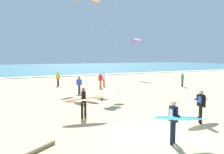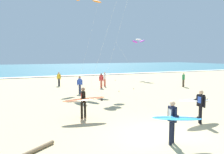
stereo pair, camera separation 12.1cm
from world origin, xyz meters
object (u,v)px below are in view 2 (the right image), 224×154
object	(u,v)px
bystander_yellow_top	(59,79)
bystander_red_top	(101,81)
surfer_third	(175,119)
bystander_white_top	(105,79)
bystander_green_top	(183,80)
kite_arc_ivory_high	(138,41)
surfer_trailing	(198,102)
surfer_lead	(84,100)
driftwood_log	(35,150)
bystander_blue_top	(80,85)

from	to	relation	value
bystander_yellow_top	bystander_red_top	world-z (taller)	same
surfer_third	bystander_white_top	xyz separation A→B (m)	(3.58, 15.80, -0.23)
bystander_green_top	kite_arc_ivory_high	bearing A→B (deg)	91.65
bystander_white_top	surfer_trailing	bearing A→B (deg)	-92.43
surfer_third	kite_arc_ivory_high	size ratio (longest dim) A/B	0.36
bystander_green_top	bystander_white_top	bearing A→B (deg)	151.79
bystander_white_top	surfer_third	bearing A→B (deg)	-102.77
surfer_lead	kite_arc_ivory_high	world-z (taller)	kite_arc_ivory_high
surfer_trailing	surfer_third	bearing A→B (deg)	-150.13
kite_arc_ivory_high	driftwood_log	distance (m)	25.67
bystander_yellow_top	driftwood_log	xyz separation A→B (m)	(-3.70, -16.55, -0.74)
bystander_green_top	surfer_lead	bearing A→B (deg)	-152.73
bystander_white_top	bystander_yellow_top	xyz separation A→B (m)	(-4.75, 2.33, 0.00)
driftwood_log	bystander_yellow_top	bearing A→B (deg)	77.41
bystander_blue_top	surfer_trailing	bearing A→B (deg)	-72.64
bystander_yellow_top	bystander_red_top	size ratio (longest dim) A/B	1.00
kite_arc_ivory_high	driftwood_log	bearing A→B (deg)	-129.50
surfer_trailing	bystander_white_top	xyz separation A→B (m)	(0.60, 14.09, -0.24)
surfer_third	surfer_lead	bearing A→B (deg)	114.74
surfer_lead	surfer_third	world-z (taller)	same
surfer_lead	kite_arc_ivory_high	size ratio (longest dim) A/B	0.38
surfer_third	bystander_red_top	xyz separation A→B (m)	(2.70, 14.61, -0.23)
kite_arc_ivory_high	bystander_green_top	xyz separation A→B (m)	(0.27, -9.27, -4.90)
surfer_trailing	bystander_yellow_top	size ratio (longest dim) A/B	1.37
surfer_trailing	bystander_white_top	bearing A→B (deg)	87.57
surfer_third	driftwood_log	size ratio (longest dim) A/B	1.29
surfer_third	bystander_white_top	world-z (taller)	surfer_third
bystander_white_top	bystander_red_top	bearing A→B (deg)	-126.62
bystander_red_top	surfer_third	bearing A→B (deg)	-100.47
bystander_green_top	driftwood_log	size ratio (longest dim) A/B	0.95
bystander_green_top	bystander_red_top	size ratio (longest dim) A/B	1.00
surfer_third	driftwood_log	xyz separation A→B (m)	(-4.86, 1.58, -0.97)
bystander_blue_top	driftwood_log	xyz separation A→B (m)	(-4.55, -10.67, -0.74)
surfer_third	kite_arc_ivory_high	distance (m)	24.11
surfer_trailing	bystander_red_top	world-z (taller)	surfer_trailing
bystander_green_top	bystander_red_top	bearing A→B (deg)	161.00
bystander_yellow_top	bystander_red_top	distance (m)	5.22
bystander_blue_top	surfer_third	bearing A→B (deg)	-88.55
surfer_lead	bystander_blue_top	distance (m)	7.79
surfer_third	kite_arc_ivory_high	bearing A→B (deg)	62.09
kite_arc_ivory_high	driftwood_log	world-z (taller)	kite_arc_ivory_high
surfer_lead	bystander_green_top	size ratio (longest dim) A/B	1.46
bystander_blue_top	driftwood_log	distance (m)	11.62
surfer_trailing	bystander_white_top	distance (m)	14.10
kite_arc_ivory_high	bystander_white_top	xyz separation A→B (m)	(-7.49, -5.10, -4.90)
surfer_lead	driftwood_log	distance (m)	4.23
kite_arc_ivory_high	bystander_white_top	size ratio (longest dim) A/B	3.79
bystander_yellow_top	driftwood_log	bearing A→B (deg)	-102.59
bystander_green_top	bystander_blue_top	xyz separation A→B (m)	(-11.65, 0.61, 0.00)
surfer_lead	surfer_third	distance (m)	5.15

